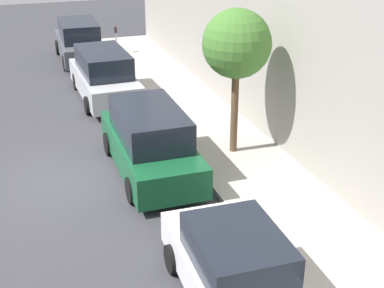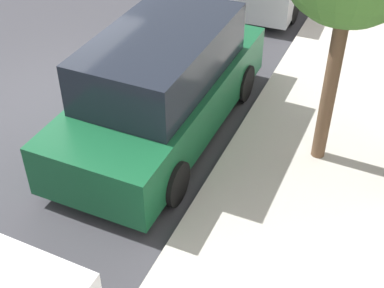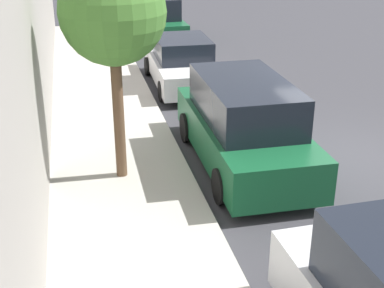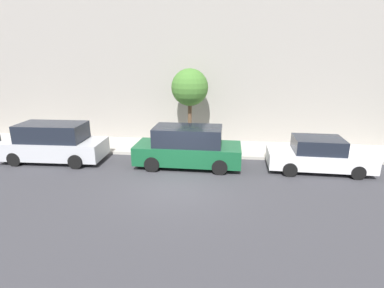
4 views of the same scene
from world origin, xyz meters
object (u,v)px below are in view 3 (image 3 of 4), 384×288
at_px(parked_minivan_nearest, 154,19).
at_px(parked_minivan_third, 244,125).
at_px(parking_meter_near, 112,19).
at_px(street_tree, 113,13).
at_px(parked_sedan_second, 182,63).

distance_m(parked_minivan_nearest, parked_minivan_third, 12.44).
distance_m(parking_meter_near, street_tree, 12.88).
height_order(parked_minivan_nearest, street_tree, street_tree).
distance_m(parked_minivan_third, street_tree, 3.62).
distance_m(parked_sedan_second, parked_minivan_third, 5.92).
bearing_deg(parked_minivan_third, parked_sedan_second, -89.08).
bearing_deg(parked_sedan_second, parking_meter_near, -76.26).
distance_m(parked_sedan_second, street_tree, 7.16).
relative_size(parked_minivan_nearest, street_tree, 1.16).
distance_m(parked_minivan_third, parking_meter_near, 12.50).
bearing_deg(parked_sedan_second, parked_minivan_nearest, -91.56).
xyz_separation_m(parked_minivan_third, street_tree, (2.64, 0.23, 2.46)).
height_order(parked_minivan_nearest, parked_minivan_third, same).
xyz_separation_m(parked_sedan_second, street_tree, (2.54, 6.15, 2.66)).
height_order(parking_meter_near, street_tree, street_tree).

